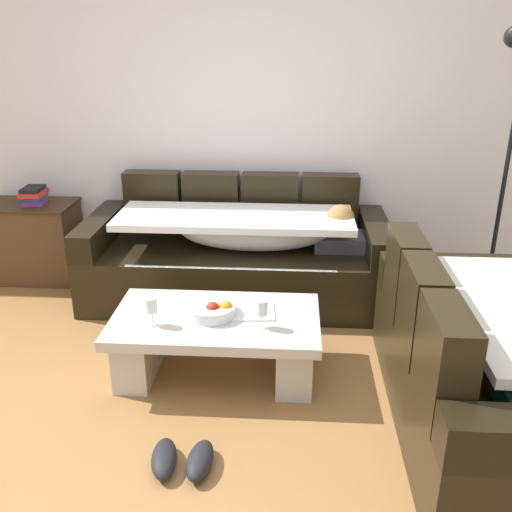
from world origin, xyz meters
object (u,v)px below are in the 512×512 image
pair_of_shoes (182,459)px  floor_lamp (503,154)px  wine_glass_near_left (151,306)px  side_cabinet (33,241)px  fruit_bowl (213,310)px  book_stack_on_cabinet (34,195)px  couch_along_wall (241,255)px  couch_near_window (487,368)px  open_magazine (250,312)px  coffee_table (216,338)px  wine_glass_near_right (262,309)px

pair_of_shoes → floor_lamp: bearing=44.9°
wine_glass_near_left → side_cabinet: (-1.33, 1.43, -0.17)m
fruit_bowl → book_stack_on_cabinet: book_stack_on_cabinet is taller
pair_of_shoes → couch_along_wall: bearing=86.7°
fruit_bowl → pair_of_shoes: 0.89m
couch_near_window → fruit_bowl: bearing=75.2°
pair_of_shoes → fruit_bowl: bearing=86.7°
open_magazine → side_cabinet: side_cabinet is taller
open_magazine → wine_glass_near_left: bearing=-167.1°
coffee_table → pair_of_shoes: 0.83m
book_stack_on_cabinet → open_magazine: bearing=-34.7°
coffee_table → pair_of_shoes: coffee_table is taller
wine_glass_near_right → wine_glass_near_left: bearing=-179.1°
couch_along_wall → wine_glass_near_right: size_ratio=13.49×
coffee_table → book_stack_on_cabinet: size_ratio=5.35×
open_magazine → book_stack_on_cabinet: 2.22m
fruit_bowl → wine_glass_near_right: (0.29, -0.12, 0.08)m
couch_along_wall → couch_near_window: bearing=-46.5°
open_magazine → side_cabinet: bearing=141.1°
coffee_table → couch_along_wall: bearing=87.5°
couch_near_window → floor_lamp: (0.46, 1.51, 0.78)m
fruit_bowl → pair_of_shoes: (-0.05, -0.81, -0.37)m
side_cabinet → pair_of_shoes: bearing=-52.7°
couch_along_wall → pair_of_shoes: bearing=-93.3°
fruit_bowl → book_stack_on_cabinet: (-1.59, 1.30, 0.29)m
open_magazine → floor_lamp: floor_lamp is taller
coffee_table → side_cabinet: 2.12m
floor_lamp → pair_of_shoes: size_ratio=6.13×
fruit_bowl → open_magazine: fruit_bowl is taller
wine_glass_near_right → side_cabinet: bearing=143.9°
side_cabinet → pair_of_shoes: 2.67m
wine_glass_near_right → side_cabinet: (-1.94, 1.42, -0.17)m
couch_along_wall → floor_lamp: floor_lamp is taller
couch_along_wall → pair_of_shoes: size_ratio=7.04×
side_cabinet → book_stack_on_cabinet: (0.06, -0.00, 0.39)m
side_cabinet → floor_lamp: size_ratio=0.37×
wine_glass_near_left → wine_glass_near_right: size_ratio=1.00×
wine_glass_near_left → pair_of_shoes: size_ratio=0.52×
coffee_table → book_stack_on_cabinet: (-1.61, 1.30, 0.47)m
wine_glass_near_right → pair_of_shoes: bearing=-115.7°
open_magazine → pair_of_shoes: open_magazine is taller
coffee_table → book_stack_on_cabinet: 2.12m
side_cabinet → fruit_bowl: bearing=-38.2°
couch_along_wall → floor_lamp: bearing=1.6°
fruit_bowl → floor_lamp: (1.90, 1.13, 0.70)m
couch_near_window → book_stack_on_cabinet: (-3.03, 1.68, 0.38)m
pair_of_shoes → couch_near_window: bearing=15.9°
couch_along_wall → wine_glass_near_left: (-0.39, -1.20, 0.16)m
wine_glass_near_right → floor_lamp: size_ratio=0.09×
fruit_bowl → book_stack_on_cabinet: 2.07m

